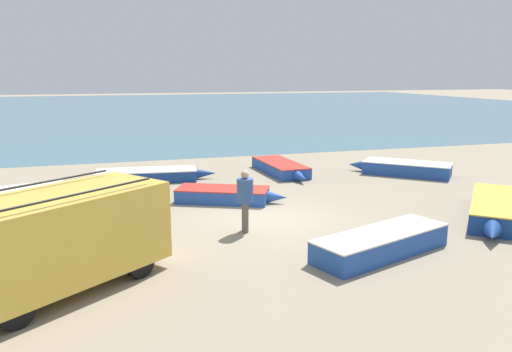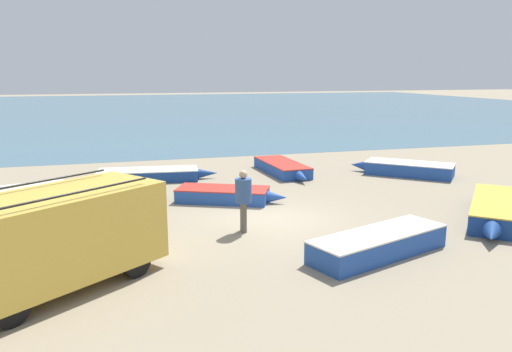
{
  "view_description": "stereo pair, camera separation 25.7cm",
  "coord_description": "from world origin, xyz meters",
  "views": [
    {
      "loc": [
        -4.83,
        -14.47,
        4.59
      ],
      "look_at": [
        0.17,
        2.01,
        1.0
      ],
      "focal_mm": 35.0,
      "sensor_mm": 36.0,
      "label": 1
    },
    {
      "loc": [
        -4.58,
        -14.54,
        4.59
      ],
      "look_at": [
        0.17,
        2.01,
        1.0
      ],
      "focal_mm": 35.0,
      "sensor_mm": 36.0,
      "label": 2
    }
  ],
  "objects": [
    {
      "name": "ground_plane",
      "position": [
        0.0,
        0.0,
        0.0
      ],
      "size": [
        200.0,
        200.0,
        0.0
      ],
      "primitive_type": "plane",
      "color": "gray"
    },
    {
      "name": "sea_water",
      "position": [
        0.0,
        52.0,
        0.0
      ],
      "size": [
        120.0,
        80.0,
        0.01
      ],
      "primitive_type": "cube",
      "color": "#477084",
      "rests_on": "ground_plane"
    },
    {
      "name": "parked_van",
      "position": [
        -5.97,
        -3.65,
        1.16
      ],
      "size": [
        4.99,
        4.4,
        2.24
      ],
      "rotation": [
        0.0,
        0.0,
        3.78
      ],
      "color": "gold",
      "rests_on": "ground_plane"
    },
    {
      "name": "fishing_rowboat_0",
      "position": [
        6.82,
        -2.03,
        0.31
      ],
      "size": [
        4.43,
        4.75,
        0.62
      ],
      "rotation": [
        0.0,
        0.0,
        3.98
      ],
      "color": "navy",
      "rests_on": "ground_plane"
    },
    {
      "name": "fishing_rowboat_1",
      "position": [
        -0.8,
        2.58,
        0.25
      ],
      "size": [
        3.97,
        2.59,
        0.5
      ],
      "rotation": [
        0.0,
        0.0,
        5.85
      ],
      "color": "#234CA3",
      "rests_on": "ground_plane"
    },
    {
      "name": "fishing_rowboat_3",
      "position": [
        1.94,
        -3.72,
        0.3
      ],
      "size": [
        4.87,
        2.47,
        0.6
      ],
      "rotation": [
        0.0,
        0.0,
        0.34
      ],
      "color": "#234CA3",
      "rests_on": "ground_plane"
    },
    {
      "name": "fishing_rowboat_4",
      "position": [
        2.85,
        6.86,
        0.25
      ],
      "size": [
        1.64,
        4.75,
        0.51
      ],
      "rotation": [
        0.0,
        0.0,
        4.77
      ],
      "color": "#234CA3",
      "rests_on": "ground_plane"
    },
    {
      "name": "fishing_rowboat_5",
      "position": [
        8.11,
        4.95,
        0.3
      ],
      "size": [
        4.09,
        3.87,
        0.59
      ],
      "rotation": [
        0.0,
        0.0,
        2.4
      ],
      "color": "#234CA3",
      "rests_on": "ground_plane"
    },
    {
      "name": "fishing_rowboat_6",
      "position": [
        -3.11,
        6.95,
        0.25
      ],
      "size": [
        5.18,
        1.83,
        0.5
      ],
      "rotation": [
        0.0,
        0.0,
        6.18
      ],
      "color": "navy",
      "rests_on": "ground_plane"
    },
    {
      "name": "fisherman_0",
      "position": [
        -1.07,
        -0.96,
        1.09
      ],
      "size": [
        0.48,
        0.48,
        1.83
      ],
      "rotation": [
        0.0,
        0.0,
        3.05
      ],
      "color": "#5B564C",
      "rests_on": "ground_plane"
    }
  ]
}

